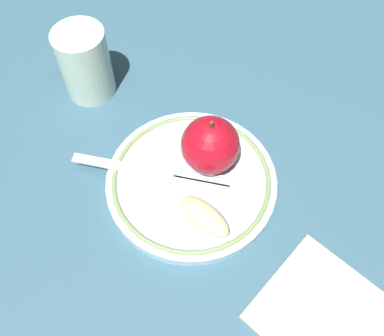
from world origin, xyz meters
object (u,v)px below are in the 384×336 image
(plate, at_px, (192,180))
(apple_slice_front, at_px, (205,216))
(drinking_glass, at_px, (85,63))
(fork, at_px, (146,171))
(napkin_folded, at_px, (321,311))
(apple_red_whole, at_px, (210,145))

(plate, xyz_separation_m, apple_slice_front, (-0.05, -0.04, 0.02))
(drinking_glass, bearing_deg, apple_slice_front, -118.94)
(plate, relative_size, drinking_glass, 2.08)
(fork, xyz_separation_m, drinking_glass, (0.10, 0.14, 0.03))
(fork, distance_m, drinking_glass, 0.17)
(drinking_glass, height_order, napkin_folded, drinking_glass)
(plate, bearing_deg, drinking_glass, 67.20)
(plate, height_order, apple_slice_front, apple_slice_front)
(apple_red_whole, bearing_deg, napkin_folded, -122.42)
(plate, distance_m, apple_red_whole, 0.05)
(apple_red_whole, relative_size, drinking_glass, 0.79)
(plate, distance_m, drinking_glass, 0.21)
(plate, bearing_deg, apple_red_whole, -18.38)
(apple_red_whole, height_order, fork, apple_red_whole)
(plate, height_order, apple_red_whole, apple_red_whole)
(drinking_glass, xyz_separation_m, napkin_folded, (-0.16, -0.37, -0.05))
(drinking_glass, bearing_deg, plate, -112.80)
(apple_red_whole, bearing_deg, apple_slice_front, -160.29)
(apple_red_whole, relative_size, fork, 0.40)
(apple_red_whole, distance_m, drinking_glass, 0.21)
(apple_slice_front, height_order, napkin_folded, apple_slice_front)
(plate, xyz_separation_m, fork, (-0.02, 0.05, 0.01))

